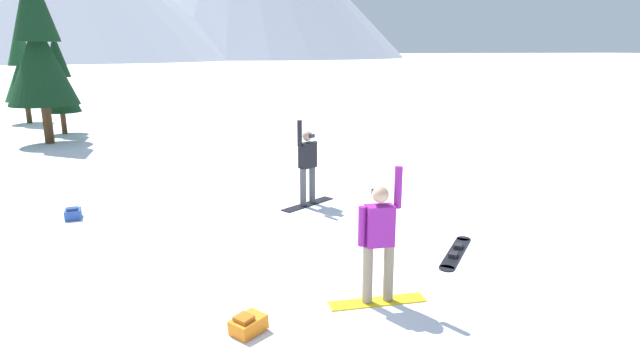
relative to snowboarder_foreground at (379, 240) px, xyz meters
name	(u,v)px	position (x,y,z in m)	size (l,w,h in m)	color
ground_plane	(193,301)	(-2.62, 0.79, -0.98)	(800.00, 800.00, 0.00)	white
snowboarder_foreground	(379,240)	(0.00, 0.00, 0.00)	(1.46, 0.38, 2.05)	yellow
snowboarder_midground	(308,165)	(0.29, 5.12, 0.01)	(1.46, 1.07, 2.06)	black
loose_snowboard_far_spare	(456,252)	(2.11, 1.39, -0.95)	(1.41, 1.56, 0.09)	black
backpack_orange	(248,324)	(-1.96, -0.32, -0.85)	(0.55, 0.52, 0.28)	orange
backpack_blue	(73,213)	(-4.96, 5.54, -0.86)	(0.35, 0.53, 0.27)	#2D4C9E
pine_tree_short	(22,68)	(-9.56, 22.79, 1.74)	(1.91, 1.91, 4.99)	#472D19
pine_tree_tall	(38,46)	(-7.39, 16.12, 2.77)	(2.57, 2.57, 6.87)	#472D19
pine_tree_young	(59,79)	(-7.25, 18.58, 1.38)	(1.60, 1.60, 4.33)	#472D19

